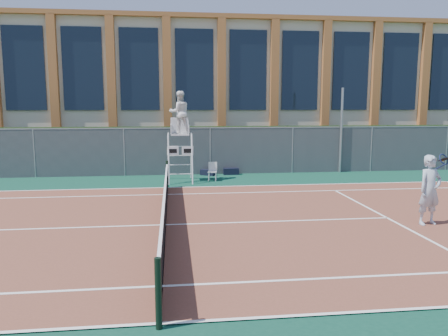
{
  "coord_description": "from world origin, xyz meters",
  "views": [
    {
      "loc": [
        0.25,
        -11.7,
        3.28
      ],
      "look_at": [
        1.98,
        3.0,
        1.14
      ],
      "focal_mm": 35.0,
      "sensor_mm": 36.0,
      "label": 1
    }
  ],
  "objects": [
    {
      "name": "ground",
      "position": [
        0.0,
        0.0,
        0.0
      ],
      "size": [
        120.0,
        120.0,
        0.0
      ],
      "primitive_type": "plane",
      "color": "#233814"
    },
    {
      "name": "sports_bag_far",
      "position": [
        1.84,
        8.48,
        0.14
      ],
      "size": [
        0.72,
        0.58,
        0.27
      ],
      "primitive_type": "cube",
      "rotation": [
        0.0,
        0.0,
        -0.52
      ],
      "color": "black",
      "rests_on": "apron"
    },
    {
      "name": "tennis_court",
      "position": [
        0.0,
        0.0,
        0.02
      ],
      "size": [
        23.77,
        10.97,
        0.02
      ],
      "primitive_type": "cube",
      "color": "brown",
      "rests_on": "apron"
    },
    {
      "name": "apron",
      "position": [
        0.0,
        1.0,
        0.01
      ],
      "size": [
        36.0,
        20.0,
        0.01
      ],
      "primitive_type": "cube",
      "color": "#0D3B2B",
      "rests_on": "ground"
    },
    {
      "name": "building",
      "position": [
        0.0,
        17.95,
        4.15
      ],
      "size": [
        45.0,
        10.6,
        8.22
      ],
      "color": "beige",
      "rests_on": "ground"
    },
    {
      "name": "tennis_net",
      "position": [
        0.0,
        0.0,
        0.54
      ],
      "size": [
        0.1,
        11.3,
        1.1
      ],
      "color": "black",
      "rests_on": "ground"
    },
    {
      "name": "umpire_chair",
      "position": [
        0.55,
        7.05,
        2.86
      ],
      "size": [
        1.09,
        1.68,
        3.92
      ],
      "color": "white",
      "rests_on": "ground"
    },
    {
      "name": "tennis_player",
      "position": [
        7.18,
        -0.78,
        0.99
      ],
      "size": [
        1.09,
        0.76,
        1.92
      ],
      "color": "#A9BACB",
      "rests_on": "tennis_court"
    },
    {
      "name": "fence",
      "position": [
        0.0,
        8.8,
        1.1
      ],
      "size": [
        40.0,
        0.06,
        2.2
      ],
      "primitive_type": null,
      "color": "#595E60",
      "rests_on": "ground"
    },
    {
      "name": "sports_bag_near",
      "position": [
        2.96,
        8.55,
        0.17
      ],
      "size": [
        0.73,
        0.3,
        0.31
      ],
      "primitive_type": "cube",
      "rotation": [
        0.0,
        0.0,
        0.01
      ],
      "color": "black",
      "rests_on": "apron"
    },
    {
      "name": "steel_pole",
      "position": [
        8.38,
        8.7,
        2.05
      ],
      "size": [
        0.12,
        0.12,
        4.1
      ],
      "primitive_type": "cylinder",
      "color": "#9EA0A5",
      "rests_on": "ground"
    },
    {
      "name": "hedge",
      "position": [
        0.0,
        10.0,
        1.1
      ],
      "size": [
        40.0,
        1.4,
        2.2
      ],
      "primitive_type": "cube",
      "color": "black",
      "rests_on": "ground"
    },
    {
      "name": "plastic_chair",
      "position": [
        1.95,
        7.04,
        0.48
      ],
      "size": [
        0.44,
        0.44,
        0.81
      ],
      "color": "silver",
      "rests_on": "apron"
    }
  ]
}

